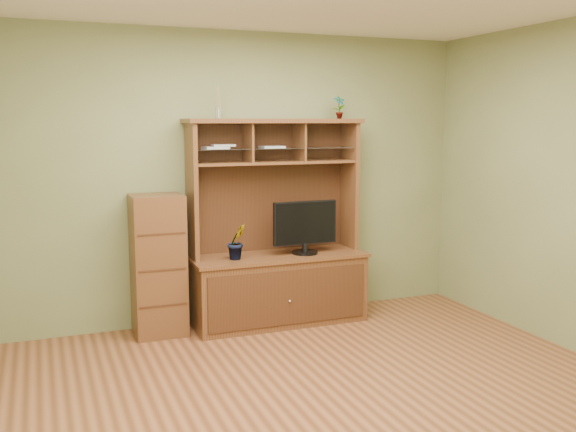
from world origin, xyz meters
TOP-DOWN VIEW (x-y plane):
  - room at (0.00, 0.00)m, footprint 4.54×4.04m
  - media_hutch at (0.26, 1.73)m, footprint 1.66×0.61m
  - monitor at (0.51, 1.64)m, footprint 0.63×0.24m
  - orchid_plant at (-0.16, 1.65)m, footprint 0.21×0.18m
  - top_plant at (0.92, 1.80)m, footprint 0.12×0.08m
  - reed_diffuser at (-0.26, 1.80)m, footprint 0.06×0.06m
  - magazines at (-0.10, 1.80)m, footprint 0.76×0.18m
  - side_cabinet at (-0.84, 1.78)m, footprint 0.45×0.41m

SIDE VIEW (x-z plane):
  - media_hutch at x=0.26m, z-range -0.43..1.47m
  - side_cabinet at x=-0.84m, z-range 0.00..1.25m
  - orchid_plant at x=-0.16m, z-range 0.65..0.97m
  - monitor at x=0.51m, z-range 0.66..1.16m
  - room at x=0.00m, z-range -0.02..2.72m
  - magazines at x=-0.10m, z-range 1.63..1.67m
  - top_plant at x=0.92m, z-range 1.90..2.12m
  - reed_diffuser at x=-0.26m, z-range 1.87..2.15m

